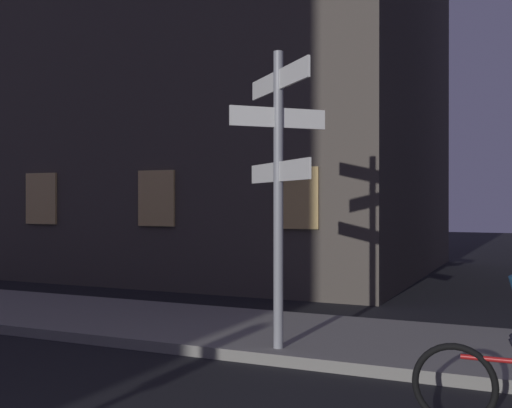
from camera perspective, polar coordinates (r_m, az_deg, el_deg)
sidewalk_kerb at (r=8.87m, az=4.51°, el=-11.89°), size 40.00×2.74×0.14m
signpost at (r=7.70m, az=2.04°, el=3.11°), size 1.29×1.29×3.62m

